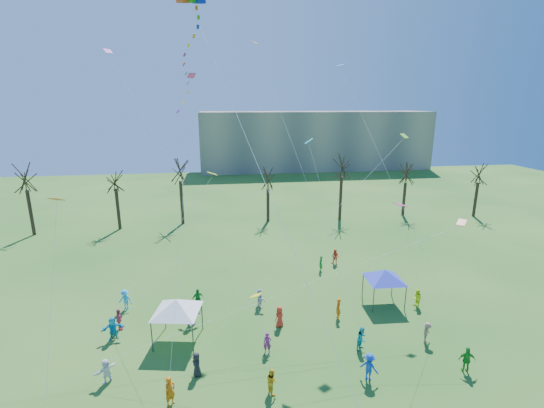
{
  "coord_description": "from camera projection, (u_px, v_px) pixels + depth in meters",
  "views": [
    {
      "loc": [
        -3.85,
        -17.27,
        16.98
      ],
      "look_at": [
        -0.63,
        5.0,
        11.0
      ],
      "focal_mm": 25.0,
      "sensor_mm": 36.0,
      "label": 1
    }
  ],
  "objects": [
    {
      "name": "canopy_tent_white",
      "position": [
        177.0,
        305.0,
        27.38
      ],
      "size": [
        4.4,
        4.4,
        3.35
      ],
      "color": "#3F3F44",
      "rests_on": "ground"
    },
    {
      "name": "canopy_tent_blue",
      "position": [
        385.0,
        275.0,
        32.58
      ],
      "size": [
        4.25,
        4.25,
        3.19
      ],
      "color": "#3F3F44",
      "rests_on": "ground"
    },
    {
      "name": "distant_building",
      "position": [
        315.0,
        140.0,
        100.96
      ],
      "size": [
        60.0,
        14.0,
        15.0
      ],
      "primitive_type": "cube",
      "color": "gray",
      "rests_on": "ground"
    },
    {
      "name": "bare_tree_row",
      "position": [
        251.0,
        179.0,
        53.89
      ],
      "size": [
        68.81,
        7.79,
        10.16
      ],
      "color": "black",
      "rests_on": "ground"
    },
    {
      "name": "small_kites_aloft",
      "position": [
        270.0,
        156.0,
        27.94
      ],
      "size": [
        26.36,
        18.11,
        31.53
      ],
      "color": "#FC450D",
      "rests_on": "ground"
    },
    {
      "name": "festival_crowd",
      "position": [
        252.0,
        326.0,
        28.35
      ],
      "size": [
        26.49,
        20.52,
        1.85
      ],
      "color": "red",
      "rests_on": "ground"
    },
    {
      "name": "big_box_kite",
      "position": [
        193.0,
        62.0,
        23.67
      ],
      "size": [
        4.86,
        7.78,
        26.13
      ],
      "color": "#D6430F",
      "rests_on": "ground"
    }
  ]
}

